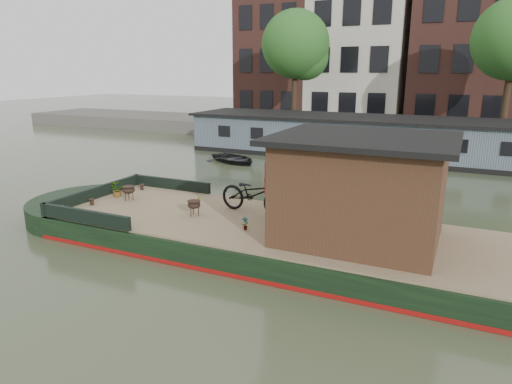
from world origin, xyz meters
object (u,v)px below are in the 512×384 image
at_px(bicycle, 254,194).
at_px(brazier_front, 194,208).
at_px(dinghy, 234,156).
at_px(cabin, 361,187).
at_px(potted_plant_a, 245,223).
at_px(brazier_rear, 129,193).

xyz_separation_m(bicycle, brazier_front, (-1.37, -0.89, -0.34)).
bearing_deg(brazier_front, dinghy, 111.89).
bearing_deg(bicycle, cabin, -95.19).
height_order(bicycle, potted_plant_a, bicycle).
relative_size(cabin, brazier_rear, 9.21).
relative_size(bicycle, dinghy, 0.71).
bearing_deg(potted_plant_a, brazier_rear, 168.22).
bearing_deg(bicycle, brazier_rear, 103.67).
bearing_deg(bicycle, dinghy, 38.27).
relative_size(bicycle, potted_plant_a, 6.32).
bearing_deg(brazier_front, potted_plant_a, -14.37).
relative_size(bicycle, brazier_rear, 4.82).
xyz_separation_m(bicycle, dinghy, (-5.36, 9.05, -0.89)).
distance_m(cabin, dinghy, 12.97).
bearing_deg(brazier_rear, bicycle, 6.05).
bearing_deg(cabin, dinghy, 130.82).
distance_m(bicycle, brazier_rear, 4.04).
distance_m(cabin, bicycle, 3.20).
xyz_separation_m(brazier_front, brazier_rear, (-2.63, 0.46, 0.01)).
relative_size(cabin, dinghy, 1.35).
bearing_deg(potted_plant_a, cabin, 13.75).
height_order(bicycle, brazier_front, bicycle).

